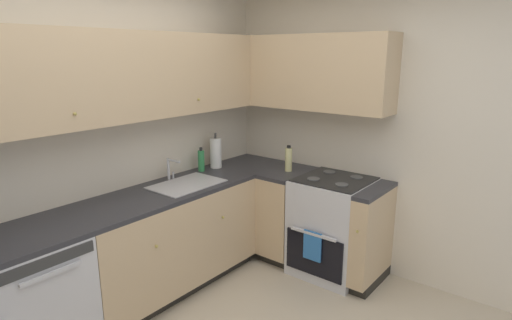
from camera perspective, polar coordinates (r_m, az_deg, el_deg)
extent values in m
cube|color=beige|center=(3.45, -21.44, 2.16)|extent=(3.75, 0.05, 2.60)
cube|color=beige|center=(3.85, 16.84, 3.70)|extent=(0.05, 3.17, 2.60)
cube|color=silver|center=(3.20, -27.89, -16.42)|extent=(0.60, 0.60, 0.85)
cube|color=#333333|center=(2.78, -26.17, -12.24)|extent=(0.55, 0.01, 0.07)
cube|color=silver|center=(2.80, -25.88, -13.63)|extent=(0.36, 0.02, 0.02)
cube|color=tan|center=(3.68, -11.87, -10.13)|extent=(1.61, 0.60, 0.76)
cube|color=black|center=(3.89, -11.83, -15.70)|extent=(1.61, 0.54, 0.09)
sphere|color=tan|center=(3.20, -13.29, -11.29)|extent=(0.02, 0.02, 0.02)
sphere|color=tan|center=(3.63, -4.46, -7.74)|extent=(0.02, 0.02, 0.02)
cube|color=#2D2D33|center=(3.53, -12.23, -4.27)|extent=(2.81, 0.60, 0.03)
cube|color=tan|center=(4.14, 4.28, -7.00)|extent=(0.60, 0.33, 0.76)
cube|color=black|center=(4.33, 4.41, -12.11)|extent=(0.54, 0.33, 0.09)
cube|color=tan|center=(3.76, 15.45, -9.77)|extent=(0.60, 0.15, 0.76)
cube|color=black|center=(3.97, 15.22, -15.21)|extent=(0.54, 0.15, 0.09)
sphere|color=tan|center=(3.44, 13.52, -9.39)|extent=(0.02, 0.02, 0.02)
cube|color=#2D2D33|center=(4.01, 4.39, -1.72)|extent=(0.60, 0.33, 0.03)
cube|color=#2D2D33|center=(3.62, 15.87, -4.03)|extent=(0.60, 0.15, 0.03)
cube|color=silver|center=(3.94, 10.35, -8.79)|extent=(0.64, 0.62, 0.88)
cube|color=black|center=(3.74, 7.80, -12.63)|extent=(0.02, 0.55, 0.37)
cube|color=silver|center=(3.64, 7.73, -9.87)|extent=(0.02, 0.43, 0.02)
cube|color=black|center=(3.79, 10.65, -2.55)|extent=(0.59, 0.60, 0.01)
cube|color=silver|center=(4.03, 12.74, -0.61)|extent=(0.03, 0.60, 0.15)
cylinder|color=#4C4C4C|center=(3.60, 11.51, -3.29)|extent=(0.11, 0.11, 0.01)
cylinder|color=#4C4C4C|center=(3.73, 7.79, -2.54)|extent=(0.11, 0.11, 0.01)
cylinder|color=#4C4C4C|center=(3.85, 13.44, -2.27)|extent=(0.11, 0.11, 0.01)
cylinder|color=#4C4C4C|center=(3.96, 9.88, -1.60)|extent=(0.11, 0.11, 0.01)
cube|color=#2D6BB2|center=(3.68, 7.62, -11.43)|extent=(0.02, 0.17, 0.26)
cube|color=tan|center=(3.37, -16.74, 10.81)|extent=(2.49, 0.32, 0.66)
sphere|color=tan|center=(2.96, -23.25, 5.75)|extent=(0.02, 0.02, 0.02)
sphere|color=tan|center=(3.61, -7.73, 8.10)|extent=(0.02, 0.02, 0.02)
cube|color=tan|center=(3.95, 6.55, 11.73)|extent=(0.32, 1.65, 0.66)
cube|color=#B7B7BC|center=(3.63, -9.34, -3.24)|extent=(0.60, 0.40, 0.01)
cube|color=gray|center=(3.65, -9.31, -3.97)|extent=(0.55, 0.36, 0.09)
cube|color=#99999E|center=(3.65, -9.32, -3.77)|extent=(0.02, 0.35, 0.06)
cylinder|color=silver|center=(3.78, -11.75, -1.20)|extent=(0.02, 0.02, 0.20)
cylinder|color=silver|center=(3.70, -11.07, -0.09)|extent=(0.02, 0.15, 0.02)
cylinder|color=silver|center=(3.83, -11.13, -2.02)|extent=(0.02, 0.02, 0.06)
cylinder|color=#338C4C|center=(4.01, -7.41, -0.12)|extent=(0.06, 0.06, 0.20)
cylinder|color=#262626|center=(3.98, -7.47, 1.46)|extent=(0.03, 0.03, 0.03)
cylinder|color=white|center=(4.10, -5.46, 0.96)|extent=(0.11, 0.11, 0.29)
cylinder|color=#3F3F3F|center=(4.10, -5.47, 1.23)|extent=(0.02, 0.02, 0.35)
cylinder|color=beige|center=(3.98, 4.42, 0.06)|extent=(0.07, 0.07, 0.22)
cylinder|color=black|center=(3.95, 4.46, 1.79)|extent=(0.04, 0.04, 0.02)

